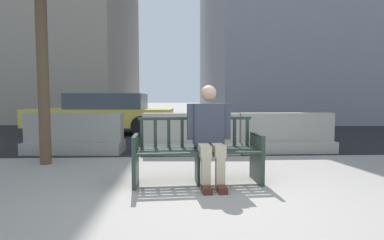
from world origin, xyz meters
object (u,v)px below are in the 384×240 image
at_px(street_bench, 197,154).
at_px(jersey_barrier_centre, 191,137).
at_px(seated_person, 209,132).
at_px(jersey_barrier_left, 75,137).
at_px(jersey_barrier_right, 286,136).
at_px(car_taxi_near, 104,113).

xyz_separation_m(street_bench, jersey_barrier_centre, (0.01, 2.26, -0.06)).
bearing_deg(seated_person, street_bench, 163.10).
bearing_deg(street_bench, jersey_barrier_left, 135.69).
distance_m(seated_person, jersey_barrier_left, 3.55).
height_order(street_bench, jersey_barrier_centre, street_bench).
bearing_deg(jersey_barrier_centre, jersey_barrier_right, 1.33).
relative_size(seated_person, jersey_barrier_centre, 0.65).
xyz_separation_m(street_bench, jersey_barrier_right, (2.06, 2.31, -0.06)).
xyz_separation_m(seated_person, jersey_barrier_right, (1.90, 2.36, -0.35)).
relative_size(street_bench, jersey_barrier_right, 0.86).
relative_size(seated_person, jersey_barrier_right, 0.66).
distance_m(jersey_barrier_left, car_taxi_near, 3.61).
bearing_deg(car_taxi_near, jersey_barrier_centre, -53.94).
xyz_separation_m(seated_person, car_taxi_near, (-2.83, 6.00, -0.02)).
bearing_deg(jersey_barrier_right, street_bench, -131.68).
height_order(jersey_barrier_centre, jersey_barrier_left, same).
distance_m(jersey_barrier_left, jersey_barrier_right, 4.48).
xyz_separation_m(jersey_barrier_left, jersey_barrier_right, (4.48, -0.05, 0.00)).
height_order(street_bench, jersey_barrier_right, street_bench).
distance_m(jersey_barrier_centre, jersey_barrier_left, 2.44).
bearing_deg(car_taxi_near, seated_person, -64.75).
bearing_deg(seated_person, jersey_barrier_left, 136.94).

